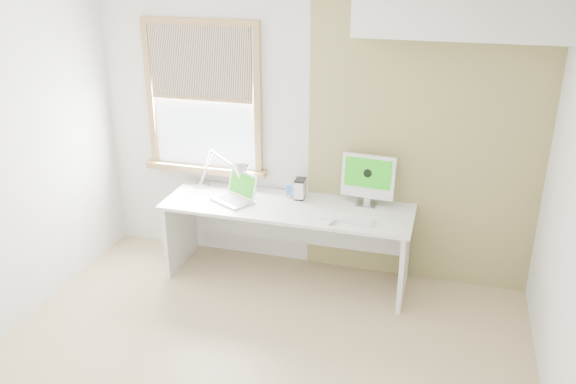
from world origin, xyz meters
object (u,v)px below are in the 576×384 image
(desk, at_px, (289,222))
(imac, at_px, (368,177))
(laptop, at_px, (237,194))
(desk_lamp, at_px, (233,173))
(external_drive, at_px, (300,189))

(desk, xyz_separation_m, imac, (0.67, 0.15, 0.45))
(laptop, distance_m, imac, 1.17)
(desk, height_order, laptop, laptop)
(imac, bearing_deg, laptop, -169.33)
(desk_lamp, height_order, imac, imac)
(imac, bearing_deg, external_drive, -178.44)
(laptop, bearing_deg, imac, 10.67)
(laptop, height_order, external_drive, laptop)
(laptop, height_order, imac, imac)
(external_drive, bearing_deg, laptop, -159.64)
(desk_lamp, xyz_separation_m, imac, (1.23, 0.07, 0.06))
(external_drive, distance_m, imac, 0.63)
(external_drive, height_order, imac, imac)
(laptop, bearing_deg, desk_lamp, 122.06)
(laptop, bearing_deg, desk, 8.38)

